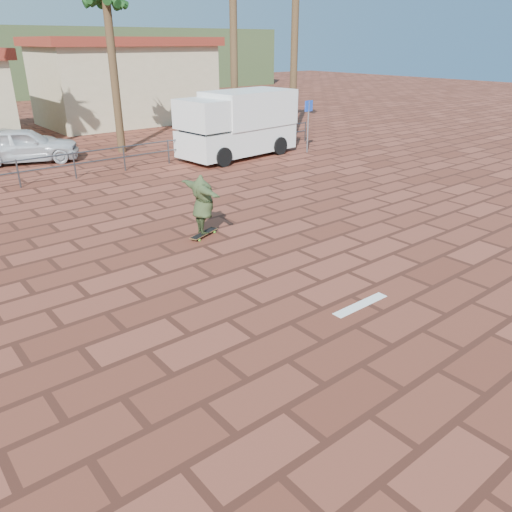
{
  "coord_description": "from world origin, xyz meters",
  "views": [
    {
      "loc": [
        -6.34,
        -6.61,
        4.78
      ],
      "look_at": [
        -0.54,
        0.55,
        0.8
      ],
      "focal_mm": 35.0,
      "sensor_mm": 36.0,
      "label": 1
    }
  ],
  "objects_px": {
    "campervan": "(238,123)",
    "car_silver": "(24,145)",
    "longboard": "(204,234)",
    "skateboarder": "(203,204)",
    "car_white": "(14,146)"
  },
  "relations": [
    {
      "from": "longboard",
      "to": "car_silver",
      "type": "xyz_separation_m",
      "value": [
        -1.0,
        12.12,
        0.65
      ]
    },
    {
      "from": "longboard",
      "to": "campervan",
      "type": "height_order",
      "value": "campervan"
    },
    {
      "from": "longboard",
      "to": "skateboarder",
      "type": "relative_size",
      "value": 0.52
    },
    {
      "from": "longboard",
      "to": "campervan",
      "type": "relative_size",
      "value": 0.18
    },
    {
      "from": "car_silver",
      "to": "skateboarder",
      "type": "bearing_deg",
      "value": -154.87
    },
    {
      "from": "car_silver",
      "to": "car_white",
      "type": "bearing_deg",
      "value": 51.31
    },
    {
      "from": "skateboarder",
      "to": "car_white",
      "type": "distance_m",
      "value": 12.69
    },
    {
      "from": "car_silver",
      "to": "car_white",
      "type": "height_order",
      "value": "car_silver"
    },
    {
      "from": "longboard",
      "to": "car_silver",
      "type": "relative_size",
      "value": 0.24
    },
    {
      "from": "car_white",
      "to": "campervan",
      "type": "bearing_deg",
      "value": -120.22
    },
    {
      "from": "longboard",
      "to": "skateboarder",
      "type": "bearing_deg",
      "value": -118.09
    },
    {
      "from": "car_silver",
      "to": "car_white",
      "type": "distance_m",
      "value": 0.59
    },
    {
      "from": "campervan",
      "to": "car_silver",
      "type": "xyz_separation_m",
      "value": [
        -7.81,
        4.67,
        -0.73
      ]
    },
    {
      "from": "longboard",
      "to": "car_silver",
      "type": "height_order",
      "value": "car_silver"
    },
    {
      "from": "longboard",
      "to": "car_silver",
      "type": "bearing_deg",
      "value": 73.76
    }
  ]
}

